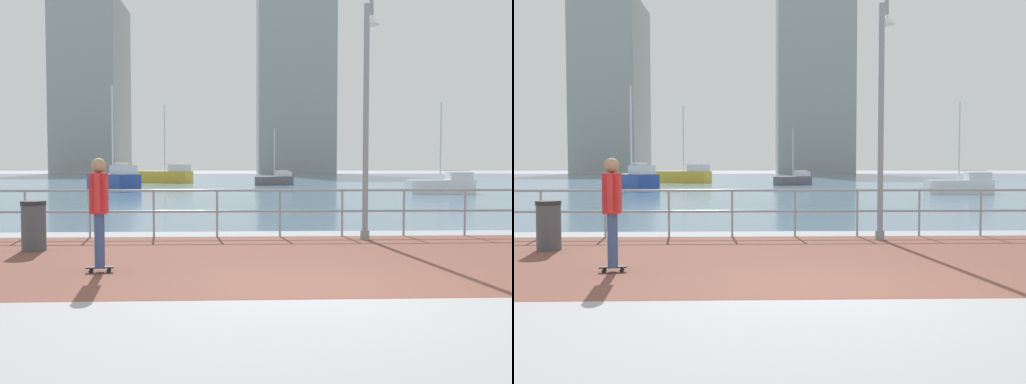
# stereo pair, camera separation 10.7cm
# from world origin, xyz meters

# --- Properties ---
(ground) EXTENTS (220.00, 220.00, 0.00)m
(ground) POSITION_xyz_m (0.00, 40.00, 0.00)
(ground) COLOR #9E9EA3
(brick_paving) EXTENTS (28.00, 5.86, 0.01)m
(brick_paving) POSITION_xyz_m (0.00, 2.40, 0.00)
(brick_paving) COLOR brown
(brick_paving) RESTS_ON ground
(harbor_water) EXTENTS (180.00, 88.00, 0.00)m
(harbor_water) POSITION_xyz_m (0.00, 50.32, 0.00)
(harbor_water) COLOR slate
(harbor_water) RESTS_ON ground
(waterfront_railing) EXTENTS (25.25, 0.06, 1.06)m
(waterfront_railing) POSITION_xyz_m (-0.00, 5.32, 0.73)
(waterfront_railing) COLOR #8C99A3
(waterfront_railing) RESTS_ON ground
(lamppost) EXTENTS (0.50, 0.77, 5.58)m
(lamppost) POSITION_xyz_m (1.84, 4.87, 3.08)
(lamppost) COLOR gray
(lamppost) RESTS_ON ground
(skateboarder) EXTENTS (0.41, 0.56, 1.70)m
(skateboarder) POSITION_xyz_m (-3.02, 1.24, 1.02)
(skateboarder) COLOR black
(skateboarder) RESTS_ON ground
(trash_bin) EXTENTS (0.46, 0.46, 0.93)m
(trash_bin) POSITION_xyz_m (-4.76, 3.46, 0.47)
(trash_bin) COLOR #474C51
(trash_bin) RESTS_ON ground
(sailboat_navy) EXTENTS (3.64, 1.25, 5.05)m
(sailboat_navy) POSITION_xyz_m (10.55, 23.36, 0.48)
(sailboat_navy) COLOR white
(sailboat_navy) RESTS_ON ground
(sailboat_ivory) EXTENTS (4.07, 4.64, 6.66)m
(sailboat_ivory) POSITION_xyz_m (-8.61, 28.91, 0.64)
(sailboat_ivory) COLOR #284799
(sailboat_ivory) RESTS_ON ground
(sailboat_red) EXTENTS (5.12, 3.27, 6.89)m
(sailboat_red) POSITION_xyz_m (-6.97, 43.19, 0.66)
(sailboat_red) COLOR gold
(sailboat_red) RESTS_ON ground
(sailboat_blue) EXTENTS (3.18, 2.64, 4.49)m
(sailboat_blue) POSITION_xyz_m (2.36, 37.26, 0.43)
(sailboat_blue) COLOR #595960
(sailboat_blue) RESTS_ON ground
(tower_beige) EXTENTS (13.73, 11.44, 40.42)m
(tower_beige) POSITION_xyz_m (10.43, 96.47, 19.38)
(tower_beige) COLOR #939993
(tower_beige) RESTS_ON ground
(tower_brick) EXTENTS (11.93, 17.24, 35.20)m
(tower_brick) POSITION_xyz_m (-28.40, 103.71, 16.77)
(tower_brick) COLOR #939993
(tower_brick) RESTS_ON ground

